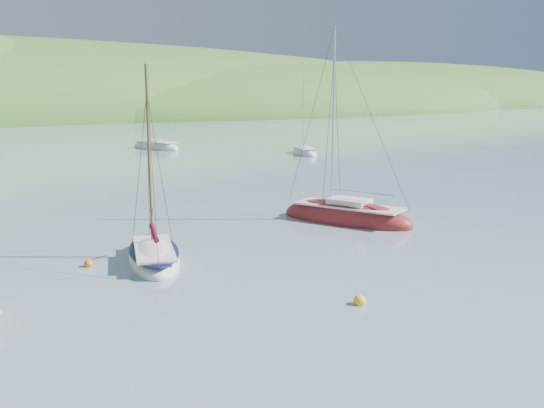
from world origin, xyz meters
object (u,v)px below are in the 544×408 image
distant_sloop_b (156,147)px  distant_sloop_d (305,153)px  daysailer_white (154,257)px  sloop_red (346,218)px

distant_sloop_b → distant_sloop_d: distant_sloop_b is taller
distant_sloop_d → distant_sloop_b: bearing=149.3°
distant_sloop_d → daysailer_white: bearing=-113.5°
daysailer_white → distant_sloop_d: size_ratio=0.99×
daysailer_white → distant_sloop_b: size_ratio=0.81×
distant_sloop_b → sloop_red: bearing=-115.7°
sloop_red → distant_sloop_b: (7.16, 48.22, -0.03)m
distant_sloop_b → distant_sloop_d: (12.81, -16.04, -0.03)m
daysailer_white → sloop_red: 13.26m
daysailer_white → sloop_red: size_ratio=0.78×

